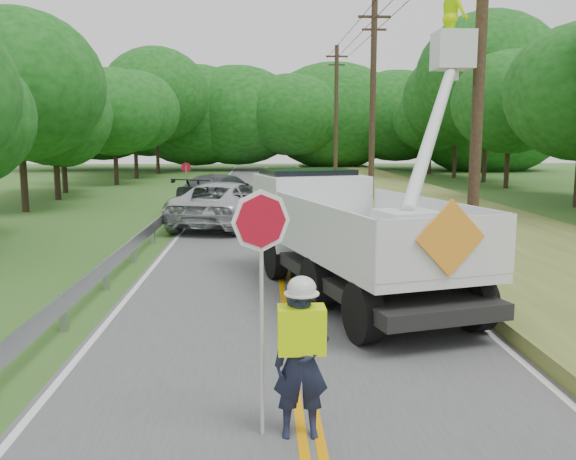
{
  "coord_description": "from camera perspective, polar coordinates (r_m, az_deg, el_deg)",
  "views": [
    {
      "loc": [
        -0.55,
        -6.66,
        3.47
      ],
      "look_at": [
        0.0,
        6.0,
        1.5
      ],
      "focal_mm": 37.94,
      "sensor_mm": 36.0,
      "label": 1
    }
  ],
  "objects": [
    {
      "name": "ground",
      "position": [
        7.53,
        2.08,
        -18.62
      ],
      "size": [
        140.0,
        140.0,
        0.0
      ],
      "primitive_type": "plane",
      "color": "#345C1F",
      "rests_on": "ground"
    },
    {
      "name": "road",
      "position": [
        20.95,
        -0.94,
        -0.67
      ],
      "size": [
        7.2,
        96.0,
        0.03
      ],
      "color": "#4C4C4F",
      "rests_on": "ground"
    },
    {
      "name": "guardrail",
      "position": [
        22.04,
        -11.52,
        1.05
      ],
      "size": [
        0.18,
        48.0,
        0.77
      ],
      "color": "#989AA1",
      "rests_on": "ground"
    },
    {
      "name": "utility_poles",
      "position": [
        24.38,
        10.96,
        12.91
      ],
      "size": [
        1.6,
        43.3,
        10.0
      ],
      "color": "black",
      "rests_on": "ground"
    },
    {
      "name": "tall_grass_verge",
      "position": [
        22.28,
        17.63,
        -0.15
      ],
      "size": [
        7.0,
        96.0,
        0.3
      ],
      "primitive_type": "cube",
      "color": "#4E5F26",
      "rests_on": "ground"
    },
    {
      "name": "treeline_left",
      "position": [
        40.89,
        -17.16,
        11.43
      ],
      "size": [
        9.98,
        57.14,
        11.44
      ],
      "color": "#332319",
      "rests_on": "ground"
    },
    {
      "name": "treeline_right",
      "position": [
        37.02,
        24.77,
        12.72
      ],
      "size": [
        10.89,
        54.68,
        12.48
      ],
      "color": "#332319",
      "rests_on": "ground"
    },
    {
      "name": "treeline_horizon",
      "position": [
        62.91,
        0.87,
        10.68
      ],
      "size": [
        57.4,
        15.45,
        12.35
      ],
      "color": "#0F450F",
      "rests_on": "ground"
    },
    {
      "name": "flagger",
      "position": [
        7.06,
        1.15,
        -11.27
      ],
      "size": [
        1.1,
        0.43,
        2.87
      ],
      "color": "#191E33",
      "rests_on": "road"
    },
    {
      "name": "bucket_truck",
      "position": [
        14.13,
        5.29,
        1.35
      ],
      "size": [
        5.55,
        7.88,
        7.24
      ],
      "color": "black",
      "rests_on": "road"
    },
    {
      "name": "suv_silver",
      "position": [
        23.48,
        -5.95,
        2.46
      ],
      "size": [
        4.27,
        6.7,
        1.72
      ],
      "primitive_type": "imported",
      "rotation": [
        0.0,
        0.0,
        2.9
      ],
      "color": "silver",
      "rests_on": "road"
    },
    {
      "name": "suv_darkgrey",
      "position": [
        29.03,
        -6.22,
        3.61
      ],
      "size": [
        4.49,
        6.17,
        1.66
      ],
      "primitive_type": "imported",
      "rotation": [
        0.0,
        0.0,
        2.71
      ],
      "color": "#383C40",
      "rests_on": "road"
    },
    {
      "name": "stop_sign_permanent",
      "position": [
        29.29,
        -9.51,
        4.75
      ],
      "size": [
        0.47,
        0.13,
        2.22
      ],
      "color": "#989AA1",
      "rests_on": "ground"
    }
  ]
}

